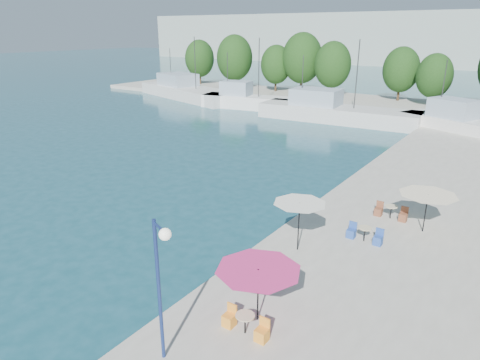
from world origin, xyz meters
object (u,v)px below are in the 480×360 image
Objects in this scene: trawler_02 at (247,101)px; street_lamp at (161,269)px; umbrella_cream at (428,199)px; umbrella_white at (299,208)px; trawler_01 at (187,91)px; trawler_03 at (334,112)px; trawler_04 at (467,127)px; umbrella_pink at (258,276)px.

street_lamp is at bearing -69.85° from trawler_02.
umbrella_cream is at bearing -54.08° from trawler_02.
umbrella_white is at bearing -129.27° from umbrella_cream.
trawler_01 is 1.15× the size of trawler_03.
trawler_04 is 33.61m from umbrella_white.
umbrella_white reaches higher than umbrella_pink.
trawler_01 is 43.01m from trawler_04.
trawler_04 is 3.09× the size of street_lamp.
trawler_03 is 44.43m from street_lamp.
umbrella_white is (-1.28, 5.68, 0.33)m from umbrella_pink.
umbrella_white is 9.29m from street_lamp.
umbrella_white is at bearing -72.53° from trawler_04.
trawler_02 is 14.03m from trawler_03.
umbrella_white is at bearing -26.35° from trawler_01.
umbrella_pink is (-1.47, -39.14, 1.42)m from trawler_04.
trawler_03 is at bearing 8.58° from trawler_01.
trawler_04 reaches higher than street_lamp.
umbrella_cream is 0.59× the size of street_lamp.
umbrella_white is 7.28m from umbrella_cream.
trawler_03 and trawler_04 have the same top height.
trawler_03 is 1.29× the size of trawler_04.
trawler_01 is 1.49× the size of trawler_04.
trawler_02 is 0.93× the size of trawler_04.
street_lamp is (-4.55, -14.83, 1.61)m from umbrella_cream.
umbrella_pink reaches higher than umbrella_cream.
umbrella_pink is at bearing -69.98° from trawler_04.
trawler_03 is (13.96, -1.35, -0.00)m from trawler_02.
trawler_01 is at bearing 158.80° from trawler_02.
trawler_01 is 8.97× the size of umbrella_white.
umbrella_white is at bearing -73.90° from trawler_03.
trawler_04 is (15.04, 0.08, 0.00)m from trawler_03.
umbrella_cream is 15.60m from street_lamp.
trawler_02 is 4.81× the size of umbrella_cream.
trawler_01 is 28.07m from trawler_03.
trawler_03 reaches higher than street_lamp.
street_lamp is at bearing -32.62° from trawler_01.
umbrella_white is (12.29, -33.38, 1.76)m from trawler_03.
umbrella_pink is at bearing -74.96° from trawler_03.
trawler_04 is 39.19m from umbrella_pink.
trawler_04 reaches higher than umbrella_pink.
trawler_02 is 48.92m from umbrella_pink.
trawler_02 reaches higher than umbrella_white.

